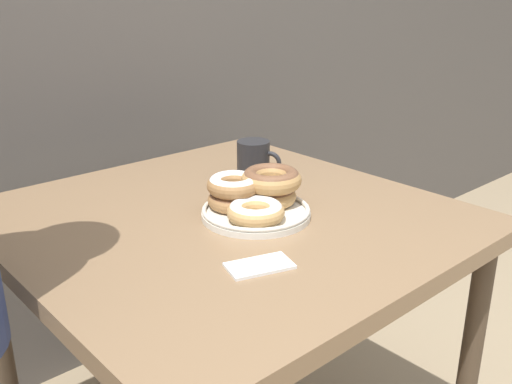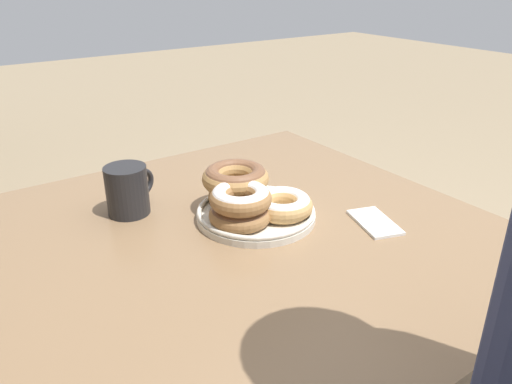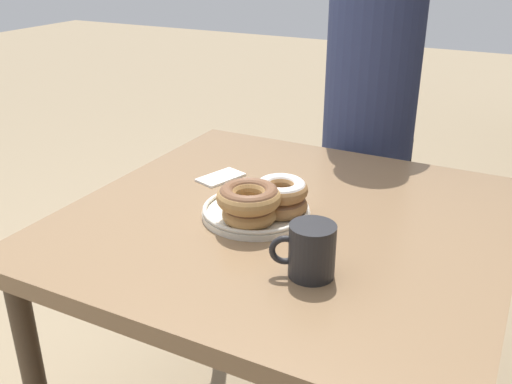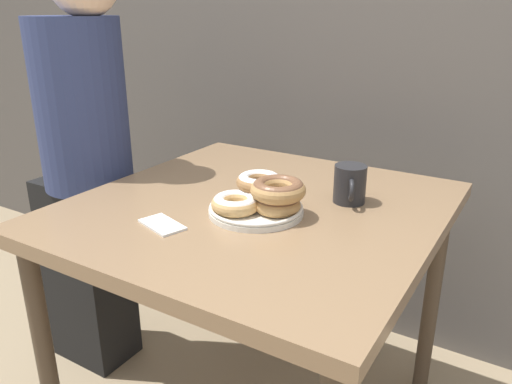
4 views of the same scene
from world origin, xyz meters
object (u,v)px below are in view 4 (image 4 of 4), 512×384
dining_table (257,232)px  coffee_mug (350,184)px  person_figure (85,174)px  donut_plate (261,197)px  napkin (162,225)px

dining_table → coffee_mug: (0.21, 0.14, 0.14)m
dining_table → person_figure: 0.68m
donut_plate → person_figure: (-0.72, 0.04, -0.07)m
person_figure → napkin: size_ratio=10.63×
coffee_mug → person_figure: size_ratio=0.08×
donut_plate → napkin: size_ratio=1.97×
person_figure → donut_plate: bearing=-3.2°
dining_table → coffee_mug: coffee_mug is taller
person_figure → napkin: bearing=-23.1°
donut_plate → coffee_mug: 0.25m
person_figure → coffee_mug: bearing=9.6°
donut_plate → napkin: (-0.16, -0.20, -0.04)m
donut_plate → person_figure: size_ratio=0.19×
coffee_mug → person_figure: bearing=-170.4°
donut_plate → person_figure: person_figure is taller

